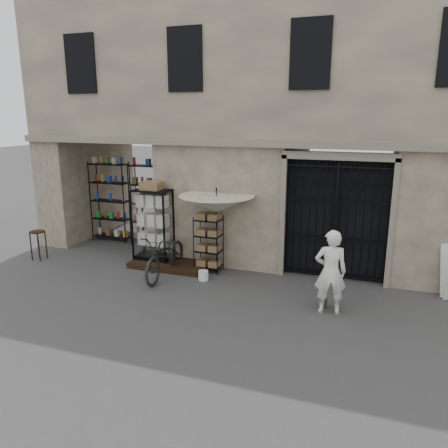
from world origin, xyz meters
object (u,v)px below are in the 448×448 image
at_px(display_cabinet, 153,228).
at_px(bicycle, 166,276).
at_px(steel_bollard, 324,289).
at_px(wooden_stool, 38,244).
at_px(shopkeeper, 328,312).
at_px(white_bucket, 203,275).
at_px(wire_rack, 209,245).
at_px(market_umbrella, 217,199).

xyz_separation_m(display_cabinet, bicycle, (0.73, -0.73, -0.99)).
bearing_deg(steel_bollard, wooden_stool, 176.04).
height_order(display_cabinet, bicycle, display_cabinet).
bearing_deg(bicycle, shopkeeper, -12.53).
bearing_deg(display_cabinet, white_bucket, -22.18).
relative_size(white_bucket, shopkeeper, 0.14).
height_order(display_cabinet, shopkeeper, display_cabinet).
xyz_separation_m(wooden_stool, shopkeeper, (7.95, -0.74, -0.43)).
distance_m(wire_rack, market_umbrella, 1.22).
height_order(market_umbrella, shopkeeper, market_umbrella).
xyz_separation_m(bicycle, steel_bollard, (3.92, -0.55, 0.41)).
xyz_separation_m(white_bucket, wooden_stool, (-4.88, -0.07, 0.31)).
bearing_deg(market_umbrella, wire_rack, 171.00).
bearing_deg(wooden_stool, wire_rack, 8.09).
bearing_deg(market_umbrella, display_cabinet, 177.05).
distance_m(white_bucket, steel_bollard, 3.03).
xyz_separation_m(market_umbrella, bicycle, (-1.11, -0.63, -1.90)).
relative_size(market_umbrella, steel_bollard, 3.23).
height_order(wooden_stool, shopkeeper, wooden_stool).
relative_size(display_cabinet, white_bucket, 8.29).
relative_size(market_umbrella, wooden_stool, 3.26).
relative_size(steel_bollard, shopkeeper, 0.47).
distance_m(wire_rack, wooden_stool, 4.84).
bearing_deg(market_umbrella, steel_bollard, -22.81).
bearing_deg(market_umbrella, bicycle, -150.23).
distance_m(display_cabinet, bicycle, 1.43).
relative_size(market_umbrella, white_bucket, 10.81).
relative_size(wire_rack, white_bucket, 5.92).
distance_m(wire_rack, bicycle, 1.31).
xyz_separation_m(steel_bollard, shopkeeper, (0.12, -0.20, -0.41)).
xyz_separation_m(display_cabinet, white_bucket, (1.70, -0.67, -0.87)).
distance_m(wooden_stool, shopkeeper, 8.00).
bearing_deg(shopkeeper, bicycle, -22.48).
relative_size(white_bucket, bicycle, 0.12).
height_order(wire_rack, market_umbrella, market_umbrella).
height_order(white_bucket, steel_bollard, steel_bollard).
height_order(display_cabinet, wooden_stool, display_cabinet).
distance_m(wooden_stool, steel_bollard, 7.85).
bearing_deg(shopkeeper, steel_bollard, -70.95).
height_order(white_bucket, bicycle, bicycle).
bearing_deg(wooden_stool, steel_bollard, -3.96).
bearing_deg(shopkeeper, wire_rack, -36.13).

